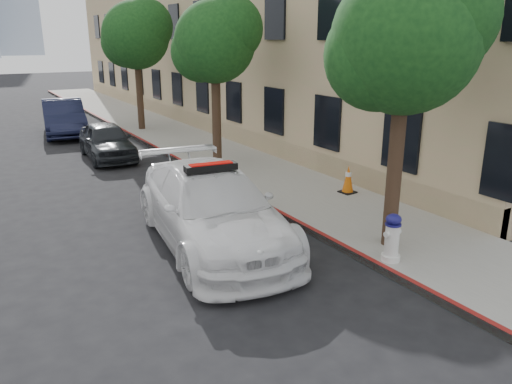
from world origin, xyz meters
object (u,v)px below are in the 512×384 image
object	(u,v)px
fire_hydrant	(392,238)
traffic_cone	(348,179)
police_car	(212,208)
parked_car_far	(64,117)
parked_car_mid	(107,141)

from	to	relation	value
fire_hydrant	traffic_cone	xyz separation A→B (m)	(2.20, 3.82, -0.08)
police_car	parked_car_far	size ratio (longest dim) A/B	1.22
police_car	parked_car_mid	xyz separation A→B (m)	(0.16, 9.13, -0.16)
parked_car_far	fire_hydrant	bearing A→B (deg)	-74.07
parked_car_far	traffic_cone	size ratio (longest dim) A/B	6.28
parked_car_mid	police_car	bearing A→B (deg)	-88.26
parked_car_mid	traffic_cone	xyz separation A→B (m)	(4.50, -8.12, -0.13)
fire_hydrant	parked_car_mid	bearing A→B (deg)	97.99
parked_car_far	traffic_cone	xyz separation A→B (m)	(4.93, -13.80, -0.27)
parked_car_mid	fire_hydrant	bearing A→B (deg)	-76.38
parked_car_mid	fire_hydrant	world-z (taller)	parked_car_mid
traffic_cone	police_car	bearing A→B (deg)	-167.73
parked_car_far	traffic_cone	distance (m)	14.66
fire_hydrant	traffic_cone	size ratio (longest dim) A/B	1.22
police_car	parked_car_mid	world-z (taller)	police_car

